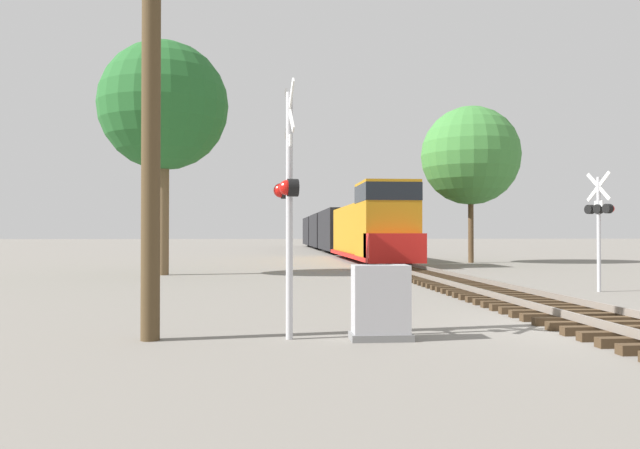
% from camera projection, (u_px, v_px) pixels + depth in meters
% --- Properties ---
extents(ground_plane, '(400.00, 400.00, 0.00)m').
position_uv_depth(ground_plane, '(605.00, 327.00, 12.16)').
color(ground_plane, slate).
extents(rail_track_bed, '(2.60, 160.00, 0.31)m').
position_uv_depth(rail_track_bed, '(604.00, 320.00, 12.17)').
color(rail_track_bed, '#42301E').
rests_on(rail_track_bed, ground).
extents(freight_train, '(3.02, 60.85, 4.68)m').
position_uv_depth(freight_train, '(335.00, 231.00, 61.14)').
color(freight_train, '#B77A14').
rests_on(freight_train, ground).
extents(crossing_signal_near, '(0.42, 1.01, 4.45)m').
position_uv_depth(crossing_signal_near, '(288.00, 195.00, 10.80)').
color(crossing_signal_near, '#B7B7BC').
rests_on(crossing_signal_near, ground).
extents(crossing_signal_far, '(0.58, 1.01, 3.77)m').
position_uv_depth(crossing_signal_far, '(599.00, 216.00, 19.60)').
color(crossing_signal_far, '#B7B7BC').
rests_on(crossing_signal_far, ground).
extents(relay_cabinet, '(1.06, 0.58, 1.29)m').
position_uv_depth(relay_cabinet, '(381.00, 303.00, 10.71)').
color(relay_cabinet, slate).
rests_on(relay_cabinet, ground).
extents(utility_pole, '(1.80, 0.32, 8.34)m').
position_uv_depth(utility_pole, '(151.00, 92.00, 10.72)').
color(utility_pole, '#4C3A23').
rests_on(utility_pole, ground).
extents(tree_far_right, '(5.69, 5.69, 10.33)m').
position_uv_depth(tree_far_right, '(164.00, 106.00, 27.55)').
color(tree_far_right, brown).
rests_on(tree_far_right, ground).
extents(tree_mid_background, '(6.17, 6.17, 9.80)m').
position_uv_depth(tree_mid_background, '(471.00, 156.00, 39.03)').
color(tree_mid_background, brown).
rests_on(tree_mid_background, ground).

